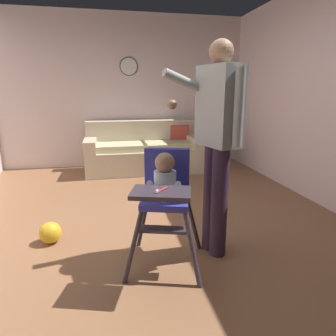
# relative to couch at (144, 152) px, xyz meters

# --- Properties ---
(ground) EXTENTS (6.03, 7.59, 0.10)m
(ground) POSITION_rel_couch_xyz_m (-0.28, -2.51, -0.38)
(ground) COLOR #8C5E3F
(wall_far) EXTENTS (5.23, 0.06, 2.73)m
(wall_far) POSITION_rel_couch_xyz_m (-0.28, 0.52, 1.03)
(wall_far) COLOR silver
(wall_far) RESTS_ON ground
(couch) EXTENTS (2.01, 0.86, 0.86)m
(couch) POSITION_rel_couch_xyz_m (0.00, 0.00, 0.00)
(couch) COLOR beige
(couch) RESTS_ON ground
(high_chair) EXTENTS (0.75, 0.83, 0.95)m
(high_chair) POSITION_rel_couch_xyz_m (-0.21, -3.06, 0.32)
(high_chair) COLOR #362D38
(high_chair) RESTS_ON ground
(adult_standing) EXTENTS (0.59, 0.49, 1.76)m
(adult_standing) POSITION_rel_couch_xyz_m (0.25, -2.95, 0.67)
(adult_standing) COLOR #342439
(adult_standing) RESTS_ON ground
(toy_ball) EXTENTS (0.20, 0.20, 0.20)m
(toy_ball) POSITION_rel_couch_xyz_m (-1.19, -2.50, -0.23)
(toy_ball) COLOR gold
(toy_ball) RESTS_ON ground
(wall_clock) EXTENTS (0.32, 0.04, 0.32)m
(wall_clock) POSITION_rel_couch_xyz_m (-0.19, 0.48, 1.48)
(wall_clock) COLOR white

